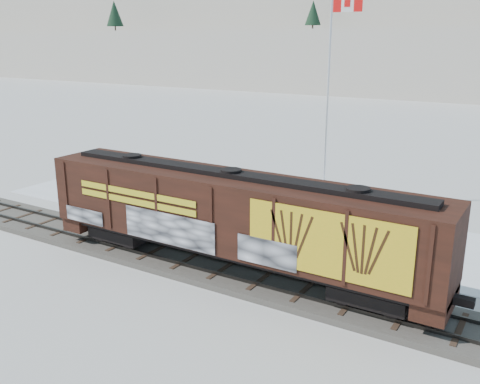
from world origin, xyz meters
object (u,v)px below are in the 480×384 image
Objects in this scene: car_silver at (225,198)px; car_white at (363,223)px; car_dark at (386,240)px; flagpole at (328,129)px; hopper_railcar at (231,215)px.

car_silver is 8.86m from car_white.
car_silver is 10.70m from car_dark.
flagpole is at bearing -71.15° from car_silver.
flagpole is 9.26m from car_dark.
flagpole is at bearing 43.03° from car_white.
hopper_railcar is 9.89m from car_silver.
car_silver is at bearing 77.57° from car_dark.
car_dark is (5.04, 6.34, -2.23)m from hopper_railcar.
flagpole is (-0.71, 12.25, 1.99)m from hopper_railcar.
car_dark is (1.72, -1.53, -0.12)m from car_white.
hopper_railcar is 8.80m from car_white.
car_white is (8.86, -0.06, -0.02)m from car_silver.
car_silver is at bearing -138.11° from flagpole.
car_white is (4.03, -4.38, -4.10)m from flagpole.
hopper_railcar is at bearing -86.67° from flagpole.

